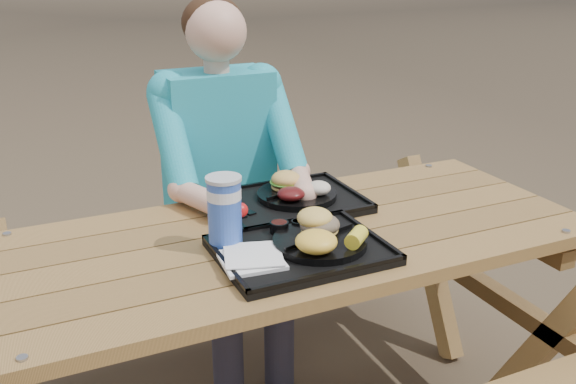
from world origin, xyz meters
name	(u,v)px	position (x,y,z in m)	size (l,w,h in m)	color
picnic_table	(288,342)	(0.00, 0.00, 0.38)	(1.80, 1.49, 0.75)	#999999
tray_near	(301,251)	(-0.03, -0.14, 0.76)	(0.45, 0.35, 0.02)	black
tray_far	(290,203)	(0.10, 0.19, 0.76)	(0.45, 0.35, 0.02)	black
plate_near	(320,242)	(0.03, -0.15, 0.78)	(0.26, 0.26, 0.02)	black
plate_far	(297,195)	(0.13, 0.20, 0.78)	(0.26, 0.26, 0.02)	black
napkin_stack	(251,259)	(-0.18, -0.16, 0.78)	(0.16, 0.16, 0.02)	white
soda_cup	(225,213)	(-0.20, -0.03, 0.86)	(0.09, 0.09, 0.19)	#1740AD
condiment_bbq	(279,227)	(-0.04, -0.02, 0.79)	(0.05, 0.05, 0.03)	black
condiment_mustard	(299,225)	(0.02, -0.02, 0.78)	(0.04, 0.04, 0.03)	yellow
sandwich	(320,214)	(0.05, -0.11, 0.84)	(0.11, 0.11, 0.11)	#F2C155
mac_cheese	(316,242)	(-0.02, -0.21, 0.82)	(0.11, 0.11, 0.06)	yellow
corn_cob	(356,237)	(0.10, -0.22, 0.81)	(0.07, 0.07, 0.04)	yellow
cutlery_far	(238,207)	(-0.08, 0.20, 0.77)	(0.03, 0.15, 0.01)	black
burger	(286,175)	(0.11, 0.25, 0.83)	(0.10, 0.10, 0.09)	#E5AC50
baked_beans	(291,194)	(0.08, 0.15, 0.81)	(0.09, 0.09, 0.04)	#541011
potato_salad	(319,188)	(0.18, 0.16, 0.81)	(0.08, 0.08, 0.04)	beige
diner	(222,202)	(-0.01, 0.58, 0.64)	(0.48, 0.84, 1.28)	#18A1AD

